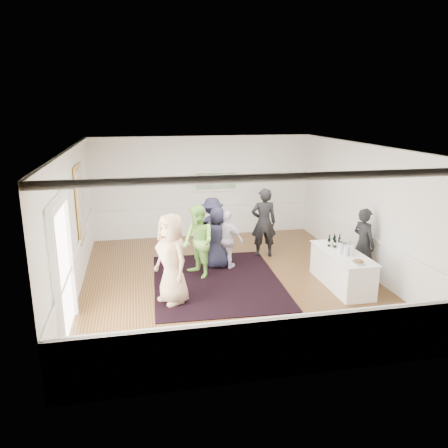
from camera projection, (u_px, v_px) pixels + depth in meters
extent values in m
plane|color=brown|center=(229.00, 280.00, 10.55)|extent=(8.00, 8.00, 0.00)
cube|color=white|center=(230.00, 147.00, 9.72)|extent=(7.00, 8.00, 0.02)
cube|color=white|center=(72.00, 224.00, 9.46)|extent=(0.02, 8.00, 3.20)
cube|color=white|center=(367.00, 209.00, 10.82)|extent=(0.02, 8.00, 3.20)
cube|color=white|center=(203.00, 187.00, 13.92)|extent=(7.00, 0.02, 3.20)
cube|color=white|center=(288.00, 282.00, 6.35)|extent=(7.00, 0.02, 3.20)
cube|color=gold|center=(80.00, 203.00, 10.64)|extent=(0.04, 1.25, 1.85)
cube|color=white|center=(81.00, 203.00, 10.65)|extent=(0.01, 1.05, 1.65)
cube|color=white|center=(57.00, 291.00, 7.00)|extent=(0.10, 0.14, 2.40)
cube|color=white|center=(71.00, 258.00, 8.55)|extent=(0.10, 0.14, 2.40)
cube|color=white|center=(58.00, 203.00, 7.44)|extent=(0.10, 1.78, 0.16)
cube|color=white|center=(63.00, 273.00, 7.77)|extent=(0.02, 1.50, 2.40)
cube|color=white|center=(216.00, 181.00, 13.90)|extent=(1.44, 0.05, 0.66)
cube|color=#266628|center=(216.00, 181.00, 13.87)|extent=(1.30, 0.01, 0.52)
cube|color=black|center=(217.00, 281.00, 10.51)|extent=(3.14, 4.04, 0.02)
cube|color=white|center=(342.00, 269.00, 10.14)|extent=(0.72, 1.99, 0.81)
cube|color=white|center=(343.00, 253.00, 10.03)|extent=(0.78, 2.05, 0.02)
imported|color=black|center=(363.00, 244.00, 10.50)|extent=(0.58, 0.73, 1.75)
imported|color=tan|center=(172.00, 259.00, 9.15)|extent=(1.00, 1.13, 1.95)
imported|color=#8FD756|center=(198.00, 242.00, 10.59)|extent=(0.97, 1.07, 1.79)
imported|color=white|center=(227.00, 240.00, 11.20)|extent=(0.92, 0.85, 1.52)
imported|color=#1C1C2F|center=(212.00, 227.00, 12.07)|extent=(1.10, 0.66, 1.67)
imported|color=black|center=(264.00, 223.00, 12.05)|extent=(0.75, 0.53, 1.93)
imported|color=#1C1C2F|center=(217.00, 238.00, 11.25)|extent=(0.88, 0.67, 1.60)
cylinder|color=#68BC43|center=(346.00, 251.00, 9.77)|extent=(0.12, 0.12, 0.24)
cylinder|color=#ED4550|center=(351.00, 250.00, 9.80)|extent=(0.12, 0.12, 0.24)
cylinder|color=#92C446|center=(340.00, 248.00, 9.92)|extent=(0.12, 0.12, 0.24)
cylinder|color=silver|center=(345.00, 246.00, 10.12)|extent=(0.26, 0.26, 0.24)
imported|color=white|center=(358.00, 262.00, 9.28)|extent=(0.27, 0.27, 0.07)
cylinder|color=brown|center=(359.00, 261.00, 9.28)|extent=(0.19, 0.19, 0.04)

